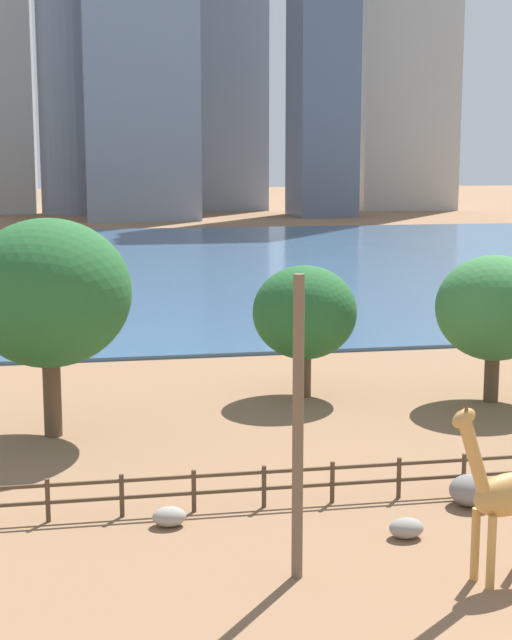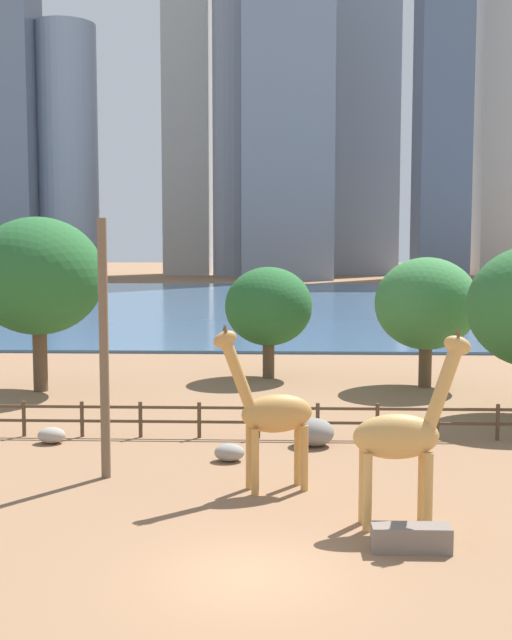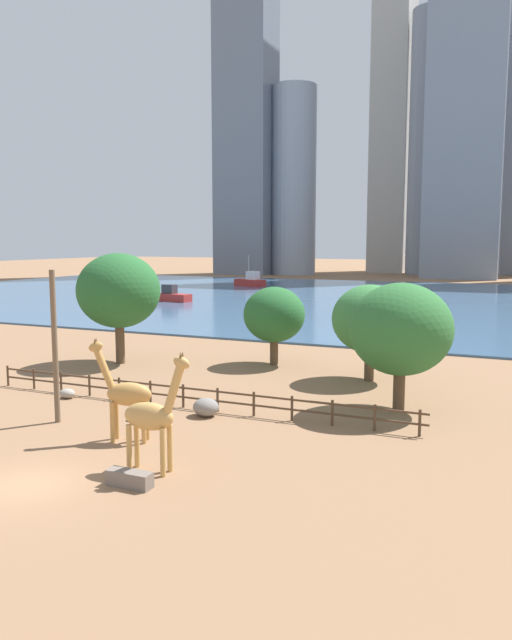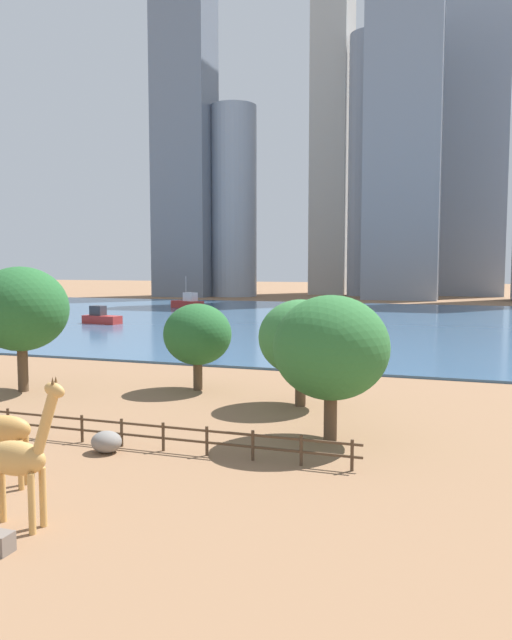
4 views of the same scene
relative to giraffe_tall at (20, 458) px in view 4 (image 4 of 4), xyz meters
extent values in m
plane|color=#8C6647|center=(-3.64, 76.89, -2.29)|extent=(400.00, 400.00, 0.00)
cube|color=#3D6084|center=(-3.64, 73.89, -2.19)|extent=(180.00, 86.00, 0.20)
cylinder|color=tan|center=(0.56, 0.34, -1.33)|extent=(0.24, 0.24, 1.93)
cylinder|color=tan|center=(0.61, -0.25, -1.33)|extent=(0.24, 0.24, 1.93)
cylinder|color=tan|center=(-0.93, 0.23, -1.33)|extent=(0.24, 0.24, 1.93)
ellipsoid|color=tan|center=(-0.16, -0.01, -0.02)|extent=(2.20, 1.01, 1.12)
cylinder|color=tan|center=(0.97, 0.07, 1.22)|extent=(1.02, 0.42, 2.14)
ellipsoid|color=tan|center=(1.30, 0.10, 2.23)|extent=(0.82, 0.41, 0.64)
cone|color=brown|center=(1.30, 0.19, 2.56)|extent=(0.11, 0.11, 0.20)
cone|color=brown|center=(1.31, 0.01, 2.56)|extent=(0.11, 0.11, 0.20)
cylinder|color=#C18C47|center=(-2.33, 2.81, -1.35)|extent=(0.27, 0.27, 1.88)
cylinder|color=#C18C47|center=(-2.52, 3.36, -1.35)|extent=(0.27, 0.27, 1.88)
ellipsoid|color=#C18C47|center=(-3.12, 2.86, -0.09)|extent=(2.23, 1.44, 1.09)
ellipsoid|color=gray|center=(-1.87, 7.86, -1.81)|extent=(1.38, 1.28, 0.96)
ellipsoid|color=gray|center=(-4.67, 5.81, -2.01)|extent=(0.98, 0.76, 0.57)
cylinder|color=#4C3826|center=(-8.11, 8.89, -1.64)|extent=(0.14, 0.14, 1.30)
cylinder|color=#4C3826|center=(-5.98, 8.89, -1.64)|extent=(0.14, 0.14, 1.30)
cylinder|color=#4C3826|center=(-3.84, 8.89, -1.64)|extent=(0.14, 0.14, 1.30)
cylinder|color=#4C3826|center=(-1.71, 8.89, -1.64)|extent=(0.14, 0.14, 1.30)
cylinder|color=#4C3826|center=(0.42, 8.89, -1.64)|extent=(0.14, 0.14, 1.30)
cylinder|color=#4C3826|center=(2.56, 8.89, -1.64)|extent=(0.14, 0.14, 1.30)
cylinder|color=#4C3826|center=(4.69, 8.89, -1.64)|extent=(0.14, 0.14, 1.30)
cylinder|color=#4C3826|center=(6.82, 8.89, -1.64)|extent=(0.14, 0.14, 1.30)
cylinder|color=#4C3826|center=(8.96, 8.89, -1.64)|extent=(0.14, 0.14, 1.30)
cube|color=#4C3826|center=(-3.64, 8.89, -1.19)|extent=(26.10, 0.08, 0.10)
cube|color=#4C3826|center=(-3.64, 8.89, -1.71)|extent=(26.10, 0.08, 0.10)
cylinder|color=brown|center=(-3.74, 21.97, -1.32)|extent=(0.61, 0.61, 1.93)
ellipsoid|color=#26602D|center=(-3.74, 21.97, 1.46)|extent=(4.54, 4.54, 4.08)
cylinder|color=brown|center=(-14.49, 17.82, -0.79)|extent=(0.68, 0.68, 3.01)
ellipsoid|color=#26602D|center=(-14.49, 17.82, 3.18)|extent=(6.16, 6.16, 5.54)
cylinder|color=brown|center=(7.19, 12.95, -1.16)|extent=(0.63, 0.63, 2.27)
ellipsoid|color=#2D6B33|center=(7.19, 12.95, 2.18)|extent=(5.50, 5.50, 4.95)
cylinder|color=brown|center=(3.97, 19.59, -1.24)|extent=(0.63, 0.63, 2.10)
ellipsoid|color=#387A3D|center=(3.97, 19.59, 1.80)|extent=(4.99, 4.99, 4.49)
cube|color=#B22D28|center=(-37.09, 91.49, -1.42)|extent=(7.13, 4.78, 1.34)
cube|color=silver|center=(-36.31, 91.17, 0.06)|extent=(2.85, 2.41, 1.61)
cylinder|color=silver|center=(-37.40, 91.62, 1.60)|extent=(0.16, 0.16, 4.70)
cube|color=#B22D28|center=(-34.85, 58.95, -1.53)|extent=(5.86, 2.87, 1.12)
cube|color=#333338|center=(-35.54, 59.05, -0.30)|extent=(2.20, 1.64, 1.35)
cylinder|color=#939EAD|center=(-45.76, 139.20, 22.40)|extent=(12.00, 12.00, 49.39)
cylinder|color=gray|center=(-12.27, 155.11, 32.10)|extent=(12.41, 12.41, 68.78)
cube|color=gray|center=(-2.32, 137.13, 45.19)|extent=(17.51, 9.66, 94.96)
cube|color=#B7B2A8|center=(-24.41, 161.65, 51.80)|extent=(9.99, 14.51, 108.18)
cube|color=slate|center=(-57.86, 135.16, 51.51)|extent=(14.67, 11.26, 107.60)
cube|color=#939EAD|center=(13.85, 163.88, 48.90)|extent=(16.42, 13.17, 102.38)
camera|label=1|loc=(-13.59, -18.86, 8.33)|focal=55.00mm
camera|label=2|loc=(-2.92, -19.42, 4.70)|focal=45.00mm
camera|label=3|loc=(13.34, -20.20, 6.88)|focal=35.00mm
camera|label=4|loc=(13.23, -15.72, 6.07)|focal=35.00mm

